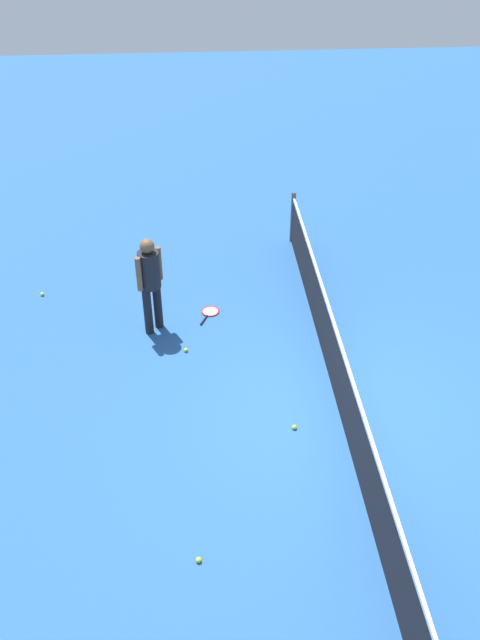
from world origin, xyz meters
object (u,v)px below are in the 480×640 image
(tennis_racket_near_player, at_px, (210,312))
(tennis_ball_stray_right, at_px, (186,350))
(tennis_ball_midcourt, at_px, (42,294))
(tennis_ball_baseline, at_px, (294,427))
(player_near_side, at_px, (150,278))
(tennis_ball_near_player, at_px, (199,560))

(tennis_racket_near_player, relative_size, tennis_ball_stray_right, 9.12)
(tennis_ball_midcourt, bearing_deg, tennis_ball_stray_right, 54.79)
(tennis_ball_midcourt, bearing_deg, tennis_ball_baseline, 47.98)
(player_near_side, xyz_separation_m, tennis_ball_stray_right, (0.64, 0.52, -0.98))
(player_near_side, distance_m, tennis_ball_midcourt, 2.54)
(player_near_side, relative_size, tennis_ball_midcourt, 25.76)
(tennis_racket_near_player, distance_m, tennis_ball_near_player, 4.89)
(tennis_racket_near_player, xyz_separation_m, tennis_ball_baseline, (2.88, 1.07, 0.02))
(player_near_side, distance_m, tennis_ball_near_player, 4.62)
(tennis_racket_near_player, relative_size, tennis_ball_midcourt, 9.12)
(tennis_racket_near_player, height_order, tennis_ball_near_player, tennis_ball_near_player)
(tennis_ball_baseline, bearing_deg, tennis_racket_near_player, -159.70)
(tennis_ball_near_player, relative_size, tennis_ball_baseline, 1.00)
(tennis_ball_stray_right, bearing_deg, tennis_ball_midcourt, -125.21)
(tennis_ball_baseline, relative_size, tennis_ball_stray_right, 1.00)
(tennis_ball_near_player, xyz_separation_m, tennis_ball_stray_right, (-3.83, -0.11, 0.00))
(player_near_side, height_order, tennis_racket_near_player, player_near_side)
(tennis_ball_near_player, height_order, tennis_ball_midcourt, same)
(player_near_side, distance_m, tennis_racket_near_player, 1.42)
(tennis_racket_near_player, bearing_deg, tennis_ball_stray_right, -21.75)
(player_near_side, distance_m, tennis_ball_baseline, 3.33)
(tennis_ball_baseline, bearing_deg, tennis_ball_midcourt, -132.02)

